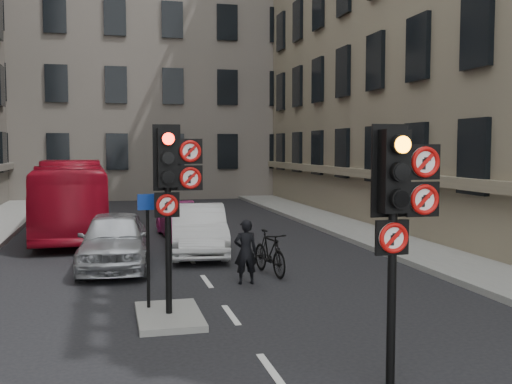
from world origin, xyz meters
name	(u,v)px	position (x,y,z in m)	size (l,w,h in m)	color
pavement_right	(400,242)	(7.20, 12.00, 0.08)	(3.00, 50.00, 0.16)	gray
centre_island	(169,316)	(-1.20, 5.00, 0.06)	(1.20, 2.00, 0.12)	gray
building_far	(140,53)	(0.00, 38.00, 10.00)	(30.00, 14.00, 20.00)	slate
signal_near	(399,199)	(1.49, 0.99, 2.58)	(0.91, 0.40, 3.58)	black
signal_far	(172,177)	(-1.11, 4.99, 2.70)	(0.91, 0.40, 3.58)	black
car_silver	(115,240)	(-2.15, 10.22, 0.77)	(1.81, 4.50, 1.53)	#ABAEB3
car_white	(198,230)	(0.35, 11.81, 0.75)	(1.59, 4.57, 1.51)	silver
car_pink	(184,221)	(0.34, 15.31, 0.60)	(1.69, 4.15, 1.20)	#CD3C95
bus_red	(72,197)	(-3.64, 17.16, 1.39)	(2.34, 10.01, 2.79)	maroon
motorcycle	(270,253)	(1.69, 8.40, 0.57)	(0.54, 1.90, 1.14)	black
motorcyclist	(246,252)	(0.87, 7.54, 0.78)	(0.57, 0.37, 1.55)	black
info_sign	(148,235)	(-1.55, 5.48, 1.57)	(0.39, 0.13, 2.24)	black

